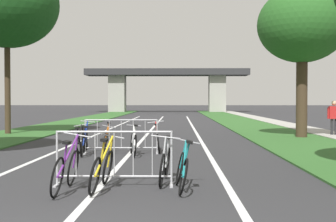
{
  "coord_description": "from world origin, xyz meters",
  "views": [
    {
      "loc": [
        1.45,
        -4.43,
        1.63
      ],
      "look_at": [
        0.83,
        25.36,
        0.93
      ],
      "focal_mm": 48.31,
      "sensor_mm": 36.0,
      "label": 1
    }
  ],
  "objects_px": {
    "bicycle_red_3": "(158,141)",
    "pedestrian_waiting": "(334,115)",
    "bicycle_purple_5": "(66,170)",
    "bicycle_blue_8": "(84,142)",
    "crowd_barrier_second": "(121,137)",
    "tree_right_pine_far": "(302,26)",
    "bicycle_black_6": "(81,141)",
    "bicycle_silver_7": "(165,164)",
    "bicycle_white_1": "(134,143)",
    "bicycle_teal_0": "(182,170)",
    "bicycle_orange_2": "(105,141)",
    "tree_left_pine_near": "(7,4)",
    "crowd_barrier_nearest": "(114,159)",
    "bicycle_yellow_4": "(102,169)"
  },
  "relations": [
    {
      "from": "bicycle_red_3",
      "to": "pedestrian_waiting",
      "type": "relative_size",
      "value": 1.04
    },
    {
      "from": "bicycle_purple_5",
      "to": "bicycle_blue_8",
      "type": "relative_size",
      "value": 1.05
    },
    {
      "from": "crowd_barrier_second",
      "to": "bicycle_purple_5",
      "type": "xyz_separation_m",
      "value": [
        -0.27,
        -5.75,
        -0.12
      ]
    },
    {
      "from": "tree_right_pine_far",
      "to": "bicycle_black_6",
      "type": "relative_size",
      "value": 4.0
    },
    {
      "from": "bicycle_purple_5",
      "to": "bicycle_silver_7",
      "type": "distance_m",
      "value": 1.98
    },
    {
      "from": "crowd_barrier_second",
      "to": "bicycle_white_1",
      "type": "height_order",
      "value": "crowd_barrier_second"
    },
    {
      "from": "bicycle_purple_5",
      "to": "bicycle_black_6",
      "type": "height_order",
      "value": "bicycle_purple_5"
    },
    {
      "from": "bicycle_purple_5",
      "to": "pedestrian_waiting",
      "type": "bearing_deg",
      "value": 54.9
    },
    {
      "from": "bicycle_purple_5",
      "to": "bicycle_black_6",
      "type": "distance_m",
      "value": 6.36
    },
    {
      "from": "bicycle_teal_0",
      "to": "bicycle_orange_2",
      "type": "relative_size",
      "value": 1.03
    },
    {
      "from": "tree_left_pine_near",
      "to": "crowd_barrier_nearest",
      "type": "height_order",
      "value": "tree_left_pine_near"
    },
    {
      "from": "bicycle_red_3",
      "to": "bicycle_blue_8",
      "type": "relative_size",
      "value": 1.0
    },
    {
      "from": "bicycle_white_1",
      "to": "bicycle_red_3",
      "type": "distance_m",
      "value": 1.2
    },
    {
      "from": "crowd_barrier_second",
      "to": "pedestrian_waiting",
      "type": "relative_size",
      "value": 1.4
    },
    {
      "from": "tree_right_pine_far",
      "to": "bicycle_teal_0",
      "type": "bearing_deg",
      "value": -114.75
    },
    {
      "from": "bicycle_yellow_4",
      "to": "bicycle_purple_5",
      "type": "xyz_separation_m",
      "value": [
        -0.61,
        -0.17,
        0.02
      ]
    },
    {
      "from": "bicycle_white_1",
      "to": "bicycle_silver_7",
      "type": "relative_size",
      "value": 0.94
    },
    {
      "from": "crowd_barrier_second",
      "to": "pedestrian_waiting",
      "type": "bearing_deg",
      "value": 37.67
    },
    {
      "from": "tree_left_pine_near",
      "to": "bicycle_red_3",
      "type": "relative_size",
      "value": 4.93
    },
    {
      "from": "bicycle_teal_0",
      "to": "bicycle_purple_5",
      "type": "distance_m",
      "value": 2.07
    },
    {
      "from": "bicycle_orange_2",
      "to": "bicycle_yellow_4",
      "type": "distance_m",
      "value": 6.16
    },
    {
      "from": "bicycle_teal_0",
      "to": "bicycle_silver_7",
      "type": "distance_m",
      "value": 0.84
    },
    {
      "from": "tree_left_pine_near",
      "to": "bicycle_orange_2",
      "type": "relative_size",
      "value": 5.27
    },
    {
      "from": "bicycle_yellow_4",
      "to": "bicycle_orange_2",
      "type": "bearing_deg",
      "value": 101.54
    },
    {
      "from": "bicycle_orange_2",
      "to": "bicycle_silver_7",
      "type": "bearing_deg",
      "value": 100.16
    },
    {
      "from": "bicycle_yellow_4",
      "to": "bicycle_white_1",
      "type": "bearing_deg",
      "value": 92.22
    },
    {
      "from": "tree_right_pine_far",
      "to": "bicycle_silver_7",
      "type": "distance_m",
      "value": 12.85
    },
    {
      "from": "crowd_barrier_second",
      "to": "bicycle_red_3",
      "type": "relative_size",
      "value": 1.35
    },
    {
      "from": "bicycle_white_1",
      "to": "bicycle_yellow_4",
      "type": "bearing_deg",
      "value": -101.14
    },
    {
      "from": "bicycle_teal_0",
      "to": "bicycle_red_3",
      "type": "height_order",
      "value": "bicycle_red_3"
    },
    {
      "from": "bicycle_orange_2",
      "to": "bicycle_blue_8",
      "type": "height_order",
      "value": "bicycle_blue_8"
    },
    {
      "from": "bicycle_white_1",
      "to": "bicycle_red_3",
      "type": "relative_size",
      "value": 0.96
    },
    {
      "from": "pedestrian_waiting",
      "to": "crowd_barrier_second",
      "type": "bearing_deg",
      "value": -136.37
    },
    {
      "from": "crowd_barrier_second",
      "to": "bicycle_red_3",
      "type": "bearing_deg",
      "value": 26.97
    },
    {
      "from": "bicycle_teal_0",
      "to": "bicycle_black_6",
      "type": "height_order",
      "value": "bicycle_teal_0"
    },
    {
      "from": "tree_left_pine_near",
      "to": "bicycle_purple_5",
      "type": "height_order",
      "value": "tree_left_pine_near"
    },
    {
      "from": "bicycle_purple_5",
      "to": "bicycle_blue_8",
      "type": "height_order",
      "value": "bicycle_purple_5"
    },
    {
      "from": "tree_right_pine_far",
      "to": "bicycle_red_3",
      "type": "relative_size",
      "value": 3.87
    },
    {
      "from": "bicycle_teal_0",
      "to": "pedestrian_waiting",
      "type": "bearing_deg",
      "value": 57.39
    },
    {
      "from": "bicycle_red_3",
      "to": "pedestrian_waiting",
      "type": "bearing_deg",
      "value": 35.46
    },
    {
      "from": "bicycle_yellow_4",
      "to": "bicycle_silver_7",
      "type": "distance_m",
      "value": 1.37
    },
    {
      "from": "bicycle_red_3",
      "to": "bicycle_silver_7",
      "type": "bearing_deg",
      "value": -89.52
    },
    {
      "from": "pedestrian_waiting",
      "to": "bicycle_black_6",
      "type": "bearing_deg",
      "value": -142.28
    },
    {
      "from": "crowd_barrier_nearest",
      "to": "bicycle_purple_5",
      "type": "xyz_separation_m",
      "value": [
        -0.78,
        -0.59,
        -0.12
      ]
    },
    {
      "from": "bicycle_teal_0",
      "to": "bicycle_yellow_4",
      "type": "height_order",
      "value": "bicycle_yellow_4"
    },
    {
      "from": "bicycle_yellow_4",
      "to": "bicycle_red_3",
      "type": "bearing_deg",
      "value": 86.09
    },
    {
      "from": "crowd_barrier_second",
      "to": "bicycle_silver_7",
      "type": "height_order",
      "value": "crowd_barrier_second"
    },
    {
      "from": "bicycle_teal_0",
      "to": "bicycle_black_6",
      "type": "xyz_separation_m",
      "value": [
        -3.13,
        6.09,
        -0.03
      ]
    },
    {
      "from": "pedestrian_waiting",
      "to": "bicycle_white_1",
      "type": "bearing_deg",
      "value": -133.23
    },
    {
      "from": "bicycle_teal_0",
      "to": "pedestrian_waiting",
      "type": "distance_m",
      "value": 14.2
    }
  ]
}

